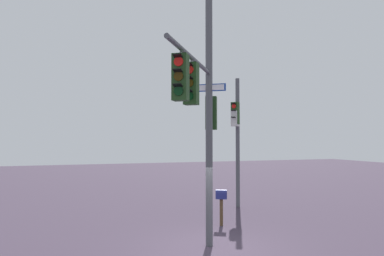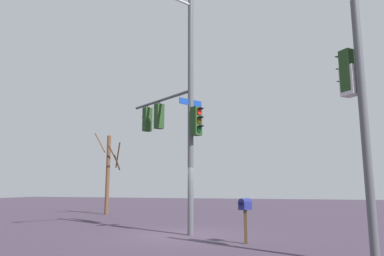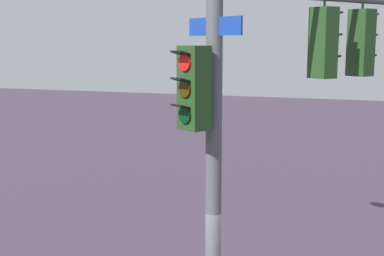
% 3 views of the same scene
% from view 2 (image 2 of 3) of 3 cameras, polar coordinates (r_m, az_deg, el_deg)
% --- Properties ---
extents(ground_plane, '(80.00, 80.00, 0.00)m').
position_cam_2_polar(ground_plane, '(13.59, -1.48, -17.03)').
color(ground_plane, '#3A2F3E').
extents(main_signal_pole_assembly, '(4.04, 4.67, 9.73)m').
position_cam_2_polar(main_signal_pole_assembly, '(14.35, -2.52, 3.91)').
color(main_signal_pole_assembly, '#4C4F54').
rests_on(main_signal_pole_assembly, ground).
extents(secondary_pole_assembly, '(0.61, 0.65, 6.51)m').
position_cam_2_polar(secondary_pole_assembly, '(9.64, 25.28, 3.89)').
color(secondary_pole_assembly, '#4C4F54').
rests_on(secondary_pole_assembly, ground).
extents(mailbox, '(0.41, 0.50, 1.41)m').
position_cam_2_polar(mailbox, '(11.63, 8.64, -12.72)').
color(mailbox, '#4C3823').
rests_on(mailbox, ground).
extents(bare_tree_behind_pole, '(1.88, 1.89, 5.34)m').
position_cam_2_polar(bare_tree_behind_pole, '(23.89, -13.44, -6.87)').
color(bare_tree_behind_pole, brown).
rests_on(bare_tree_behind_pole, ground).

